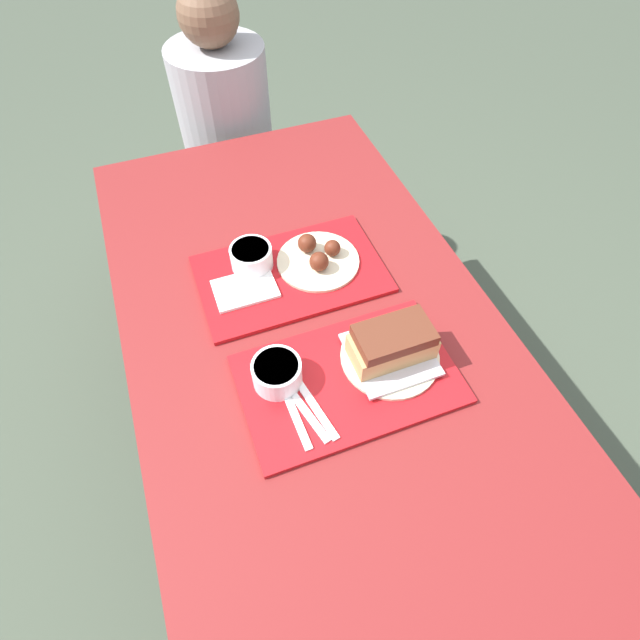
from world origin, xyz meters
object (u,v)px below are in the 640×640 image
tray_far (290,274)px  brisket_sandwich_plate (392,347)px  bowl_coleslaw_near (277,372)px  bowl_coleslaw_far (251,256)px  person_seated_across (224,112)px  wings_plate_far (318,257)px  tray_near (348,379)px

tray_far → brisket_sandwich_plate: 0.34m
bowl_coleslaw_near → bowl_coleslaw_far: (0.04, 0.34, 0.00)m
brisket_sandwich_plate → person_seated_across: size_ratio=0.30×
tray_far → brisket_sandwich_plate: bearing=-68.5°
bowl_coleslaw_far → wings_plate_far: bowl_coleslaw_far is taller
brisket_sandwich_plate → person_seated_across: bearing=94.4°
bowl_coleslaw_far → person_seated_across: 0.81m
bowl_coleslaw_far → tray_near: bearing=-75.4°
person_seated_across → tray_near: bearing=-90.7°
brisket_sandwich_plate → person_seated_across: person_seated_across is taller
tray_near → wings_plate_far: size_ratio=2.20×
tray_far → brisket_sandwich_plate: (0.12, -0.32, 0.05)m
tray_far → brisket_sandwich_plate: brisket_sandwich_plate is taller
tray_far → bowl_coleslaw_near: bowl_coleslaw_near is taller
bowl_coleslaw_near → person_seated_across: (0.16, 1.14, -0.08)m
brisket_sandwich_plate → wings_plate_far: (-0.05, 0.33, -0.02)m
bowl_coleslaw_near → brisket_sandwich_plate: brisket_sandwich_plate is taller
tray_near → brisket_sandwich_plate: 0.12m
bowl_coleslaw_near → person_seated_across: 1.15m
wings_plate_far → person_seated_across: size_ratio=0.29×
brisket_sandwich_plate → person_seated_across: (-0.09, 1.17, -0.08)m
tray_far → bowl_coleslaw_near: size_ratio=4.40×
tray_far → wings_plate_far: wings_plate_far is taller
tray_near → brisket_sandwich_plate: (0.10, 0.02, 0.05)m
tray_far → wings_plate_far: (0.08, 0.01, 0.02)m
tray_far → person_seated_across: (0.03, 0.86, -0.04)m
bowl_coleslaw_far → tray_far: bearing=-34.9°
brisket_sandwich_plate → wings_plate_far: brisket_sandwich_plate is taller
bowl_coleslaw_near → brisket_sandwich_plate: (0.25, -0.03, 0.01)m
person_seated_across → brisket_sandwich_plate: bearing=-85.6°
bowl_coleslaw_near → person_seated_across: bearing=82.2°
tray_near → person_seated_across: (0.01, 1.19, -0.04)m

